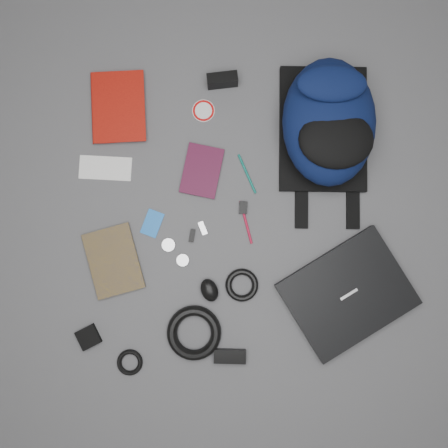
{
  "coord_description": "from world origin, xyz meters",
  "views": [
    {
      "loc": [
        -0.0,
        -0.08,
        1.59
      ],
      "look_at": [
        0.0,
        0.0,
        0.02
      ],
      "focal_mm": 35.0,
      "sensor_mm": 36.0,
      "label": 1
    }
  ],
  "objects_px": {
    "backpack": "(329,122)",
    "dvd_case": "(202,171)",
    "textbook_red": "(92,109)",
    "comic_book": "(90,268)",
    "power_brick": "(230,356)",
    "compact_camera": "(222,80)",
    "pouch": "(88,337)",
    "mouse": "(209,290)",
    "laptop": "(347,294)"
  },
  "relations": [
    {
      "from": "backpack",
      "to": "power_brick",
      "type": "height_order",
      "value": "backpack"
    },
    {
      "from": "textbook_red",
      "to": "dvd_case",
      "type": "bearing_deg",
      "value": -32.31
    },
    {
      "from": "compact_camera",
      "to": "pouch",
      "type": "height_order",
      "value": "compact_camera"
    },
    {
      "from": "compact_camera",
      "to": "mouse",
      "type": "height_order",
      "value": "compact_camera"
    },
    {
      "from": "comic_book",
      "to": "pouch",
      "type": "height_order",
      "value": "same"
    },
    {
      "from": "textbook_red",
      "to": "pouch",
      "type": "relative_size",
      "value": 3.61
    },
    {
      "from": "backpack",
      "to": "pouch",
      "type": "height_order",
      "value": "backpack"
    },
    {
      "from": "compact_camera",
      "to": "comic_book",
      "type": "bearing_deg",
      "value": -131.66
    },
    {
      "from": "textbook_red",
      "to": "pouch",
      "type": "bearing_deg",
      "value": -92.76
    },
    {
      "from": "dvd_case",
      "to": "mouse",
      "type": "relative_size",
      "value": 2.22
    },
    {
      "from": "backpack",
      "to": "mouse",
      "type": "height_order",
      "value": "backpack"
    },
    {
      "from": "comic_book",
      "to": "compact_camera",
      "type": "bearing_deg",
      "value": 39.3
    },
    {
      "from": "dvd_case",
      "to": "pouch",
      "type": "relative_size",
      "value": 2.55
    },
    {
      "from": "comic_book",
      "to": "mouse",
      "type": "xyz_separation_m",
      "value": [
        0.43,
        -0.1,
        0.01
      ]
    },
    {
      "from": "mouse",
      "to": "dvd_case",
      "type": "bearing_deg",
      "value": 72.09
    },
    {
      "from": "laptop",
      "to": "mouse",
      "type": "xyz_separation_m",
      "value": [
        -0.49,
        0.04,
        0.0
      ]
    },
    {
      "from": "laptop",
      "to": "comic_book",
      "type": "height_order",
      "value": "laptop"
    },
    {
      "from": "laptop",
      "to": "compact_camera",
      "type": "relative_size",
      "value": 3.72
    },
    {
      "from": "comic_book",
      "to": "mouse",
      "type": "bearing_deg",
      "value": -26.09
    },
    {
      "from": "laptop",
      "to": "comic_book",
      "type": "relative_size",
      "value": 1.7
    },
    {
      "from": "backpack",
      "to": "pouch",
      "type": "relative_size",
      "value": 6.85
    },
    {
      "from": "comic_book",
      "to": "power_brick",
      "type": "bearing_deg",
      "value": -47.52
    },
    {
      "from": "comic_book",
      "to": "textbook_red",
      "type": "bearing_deg",
      "value": 74.5
    },
    {
      "from": "backpack",
      "to": "compact_camera",
      "type": "bearing_deg",
      "value": 155.17
    },
    {
      "from": "mouse",
      "to": "power_brick",
      "type": "distance_m",
      "value": 0.25
    },
    {
      "from": "textbook_red",
      "to": "dvd_case",
      "type": "xyz_separation_m",
      "value": [
        0.39,
        -0.25,
        -0.01
      ]
    },
    {
      "from": "dvd_case",
      "to": "pouch",
      "type": "bearing_deg",
      "value": -112.35
    },
    {
      "from": "dvd_case",
      "to": "power_brick",
      "type": "height_order",
      "value": "power_brick"
    },
    {
      "from": "backpack",
      "to": "dvd_case",
      "type": "bearing_deg",
      "value": -160.26
    },
    {
      "from": "backpack",
      "to": "textbook_red",
      "type": "distance_m",
      "value": 0.85
    },
    {
      "from": "dvd_case",
      "to": "backpack",
      "type": "bearing_deg",
      "value": 30.61
    },
    {
      "from": "comic_book",
      "to": "laptop",
      "type": "bearing_deg",
      "value": -21.34
    },
    {
      "from": "pouch",
      "to": "mouse",
      "type": "bearing_deg",
      "value": 18.55
    },
    {
      "from": "power_brick",
      "to": "pouch",
      "type": "distance_m",
      "value": 0.51
    },
    {
      "from": "backpack",
      "to": "dvd_case",
      "type": "distance_m",
      "value": 0.48
    },
    {
      "from": "laptop",
      "to": "textbook_red",
      "type": "bearing_deg",
      "value": 112.67
    },
    {
      "from": "laptop",
      "to": "pouch",
      "type": "bearing_deg",
      "value": 158.26
    },
    {
      "from": "mouse",
      "to": "power_brick",
      "type": "xyz_separation_m",
      "value": [
        0.06,
        -0.24,
        -0.01
      ]
    },
    {
      "from": "backpack",
      "to": "laptop",
      "type": "relative_size",
      "value": 1.21
    },
    {
      "from": "compact_camera",
      "to": "pouch",
      "type": "distance_m",
      "value": 1.04
    },
    {
      "from": "compact_camera",
      "to": "textbook_red",
      "type": "bearing_deg",
      "value": -174.86
    },
    {
      "from": "compact_camera",
      "to": "power_brick",
      "type": "bearing_deg",
      "value": -95.07
    },
    {
      "from": "mouse",
      "to": "backpack",
      "type": "bearing_deg",
      "value": 32.96
    },
    {
      "from": "backpack",
      "to": "dvd_case",
      "type": "xyz_separation_m",
      "value": [
        -0.45,
        -0.13,
        -0.1
      ]
    },
    {
      "from": "backpack",
      "to": "compact_camera",
      "type": "distance_m",
      "value": 0.41
    },
    {
      "from": "backpack",
      "to": "power_brick",
      "type": "distance_m",
      "value": 0.89
    },
    {
      "from": "compact_camera",
      "to": "power_brick",
      "type": "distance_m",
      "value": 0.99
    },
    {
      "from": "backpack",
      "to": "textbook_red",
      "type": "bearing_deg",
      "value": 175.58
    },
    {
      "from": "laptop",
      "to": "textbook_red",
      "type": "distance_m",
      "value": 1.14
    },
    {
      "from": "power_brick",
      "to": "textbook_red",
      "type": "bearing_deg",
      "value": 120.87
    }
  ]
}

